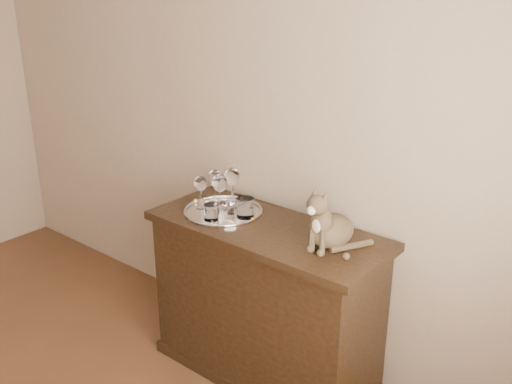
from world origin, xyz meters
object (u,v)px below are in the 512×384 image
sideboard (266,303)px  tumbler_b (211,212)px  tray (223,212)px  wine_glass_c (201,192)px  wine_glass_d (220,193)px  cat (332,215)px  tumbler_a (227,211)px  wine_glass_a (215,187)px  wine_glass_b (232,187)px  tumbler_c (245,208)px

sideboard → tumbler_b: 0.55m
tray → wine_glass_c: wine_glass_c is taller
wine_glass_d → cat: (0.64, 0.03, 0.04)m
tumbler_a → tumbler_b: size_ratio=1.06×
wine_glass_a → tumbler_a: (0.19, -0.12, -0.05)m
tray → wine_glass_b: size_ratio=1.90×
wine_glass_a → wine_glass_c: wine_glass_a is taller
tumbler_a → cat: bearing=9.4°
sideboard → wine_glass_d: wine_glass_d is taller
sideboard → wine_glass_b: size_ratio=5.70×
wine_glass_d → tumbler_a: bearing=-30.1°
tray → tumbler_a: (0.08, -0.06, 0.05)m
sideboard → wine_glass_b: (-0.28, 0.08, 0.54)m
tumbler_a → wine_glass_b: bearing=122.5°
tray → wine_glass_a: 0.16m
wine_glass_a → tumbler_a: bearing=-32.7°
wine_glass_a → tumbler_b: 0.23m
cat → tray: bearing=-173.8°
sideboard → wine_glass_a: wine_glass_a is taller
wine_glass_c → tumbler_b: bearing=-29.4°
wine_glass_a → cat: size_ratio=0.64×
wine_glass_b → tumbler_c: size_ratio=2.13×
tumbler_b → tumbler_c: bearing=51.1°
sideboard → wine_glass_d: 0.61m
wine_glass_a → wine_glass_b: bearing=13.9°
sideboard → tumbler_a: tumbler_a is taller
wine_glass_c → tumbler_b: wine_glass_c is taller
wine_glass_c → tray: bearing=13.6°
wine_glass_c → tumbler_b: 0.18m
tumbler_c → sideboard: bearing=-4.6°
tray → tumbler_b: (0.02, -0.11, 0.04)m
tumbler_a → wine_glass_c: bearing=171.8°
wine_glass_a → wine_glass_d: 0.11m
tray → wine_glass_a: bearing=150.3°
tray → wine_glass_d: 0.10m
wine_glass_c → wine_glass_d: wine_glass_d is taller
cat → tumbler_c: bearing=-175.2°
wine_glass_b → tumbler_a: 0.18m
sideboard → wine_glass_d: (-0.29, -0.01, 0.53)m
wine_glass_b → tumbler_b: wine_glass_b is taller
sideboard → tray: size_ratio=3.00×
tray → sideboard: bearing=1.5°
wine_glass_a → tumbler_c: (0.24, -0.04, -0.04)m
wine_glass_d → wine_glass_b: bearing=88.4°
sideboard → cat: bearing=3.7°
sideboard → wine_glass_c: wine_glass_c is taller
wine_glass_a → tumbler_a: size_ratio=2.16×
wine_glass_c → wine_glass_a: bearing=80.2°
cat → tumbler_a: bearing=-167.1°
wine_glass_a → tumbler_b: (0.13, -0.18, -0.05)m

